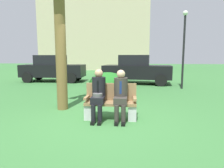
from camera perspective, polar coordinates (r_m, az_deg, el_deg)
ground_plane at (r=4.91m, az=-2.87°, el=-10.90°), size 80.00×80.00×0.00m
park_bench at (r=5.06m, az=-0.37°, el=-5.69°), size 1.30×0.44×0.90m
seated_man_left at (r=4.91m, az=-3.98°, el=-2.32°), size 0.34×0.72×1.28m
seated_man_right at (r=4.86m, az=2.53°, el=-2.47°), size 0.34×0.72×1.26m
palm_tree_tall at (r=6.21m, az=-15.07°, el=22.04°), size 1.35×1.36×4.56m
shrub_near_bench at (r=8.03m, az=-1.24°, el=0.02°), size 1.54×1.41×0.96m
parked_car_near at (r=13.16m, az=-16.75°, el=4.33°), size 3.92×1.74×1.68m
parked_car_far at (r=11.65m, az=7.05°, el=4.18°), size 4.06×2.09×1.68m
street_lamp at (r=10.34m, az=20.12°, el=11.36°), size 0.24×0.24×3.76m
building_backdrop at (r=27.76m, az=-4.20°, el=19.08°), size 13.73×8.63×13.89m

